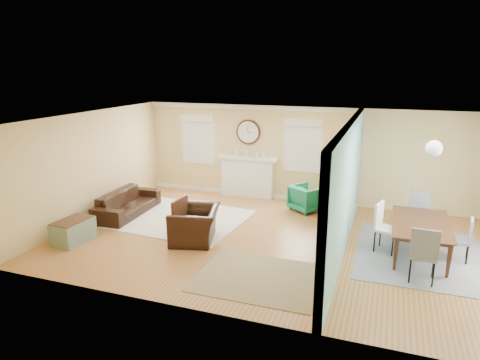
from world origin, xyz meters
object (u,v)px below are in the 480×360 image
sofa (127,203)px  eames_chair (195,225)px  dining_table (422,239)px  credenza (336,204)px  green_chair (307,198)px

sofa → eames_chair: (2.34, -0.96, 0.06)m
eames_chair → dining_table: bearing=85.4°
credenza → dining_table: 2.37m
sofa → dining_table: bearing=-93.4°
eames_chair → credenza: credenza is taller
credenza → sofa: bearing=-165.0°
sofa → dining_table: 6.85m
sofa → credenza: bearing=-77.3°
sofa → credenza: 5.18m
eames_chair → green_chair: bearing=131.0°
sofa → credenza: size_ratio=1.31×
sofa → green_chair: (4.19, 1.80, 0.04)m
sofa → eames_chair: bearing=-114.7°
credenza → dining_table: credenza is taller
sofa → green_chair: bearing=-69.1°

